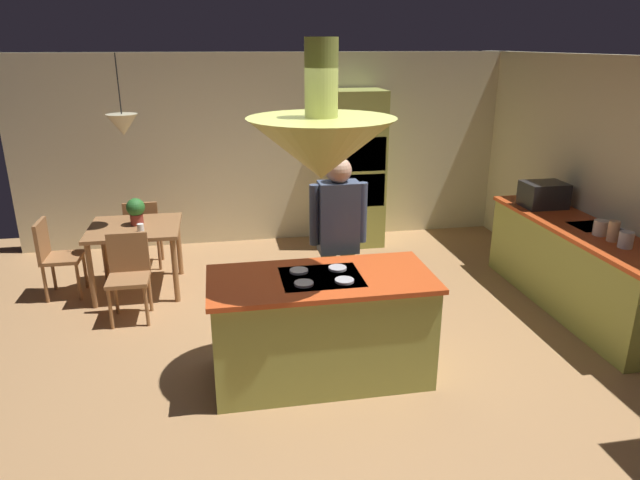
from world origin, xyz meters
The scene contains 19 objects.
ground centered at (0.00, 0.00, 0.00)m, with size 8.16×8.16×0.00m, color #AD7F51.
wall_back centered at (0.00, 3.45, 1.27)m, with size 6.80×0.10×2.55m, color beige.
wall_right centered at (3.25, 0.40, 1.27)m, with size 0.10×7.20×2.55m, color beige.
kitchen_island centered at (0.00, -0.20, 0.46)m, with size 1.81×0.85×0.92m.
counter_run_right centered at (2.84, 0.60, 0.46)m, with size 0.73×2.55×0.90m.
oven_tower centered at (1.10, 3.04, 1.04)m, with size 0.66×0.62×2.09m.
dining_table centered at (-1.70, 1.90, 0.65)m, with size 0.97×0.91×0.76m.
person_at_island centered at (0.29, 0.50, 0.99)m, with size 0.53×0.23×1.72m.
range_hood centered at (0.00, -0.20, 1.95)m, with size 1.10×1.10×1.00m.
pendant_light_over_table centered at (-1.70, 1.90, 1.86)m, with size 0.32×0.32×0.82m.
chair_facing_island centered at (-1.70, 1.23, 0.50)m, with size 0.40×0.40×0.87m.
chair_by_back_wall centered at (-1.70, 2.57, 0.50)m, with size 0.40×0.40×0.87m.
chair_at_corner centered at (-2.57, 1.90, 0.50)m, with size 0.40×0.40×0.87m.
potted_plant_on_table centered at (-1.67, 1.95, 0.93)m, with size 0.20×0.20×0.30m.
cup_on_table centered at (-1.60, 1.67, 0.81)m, with size 0.07×0.07×0.09m, color white.
canister_flour centered at (2.84, -0.03, 0.98)m, with size 0.13×0.13×0.15m, color silver.
canister_sugar centered at (2.84, 0.15, 1.00)m, with size 0.10×0.10×0.20m, color #E0B78C.
canister_tea centered at (2.84, 0.33, 0.98)m, with size 0.13×0.13×0.15m, color silver.
microwave_on_counter centered at (2.84, 1.35, 1.04)m, with size 0.46×0.36×0.28m, color #232326.
Camera 1 is at (-0.76, -4.29, 2.67)m, focal length 31.83 mm.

